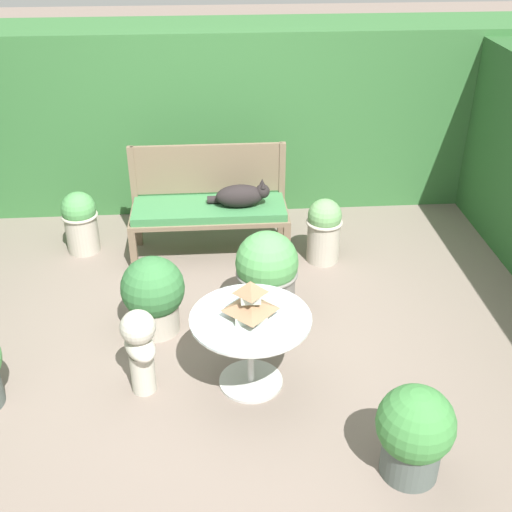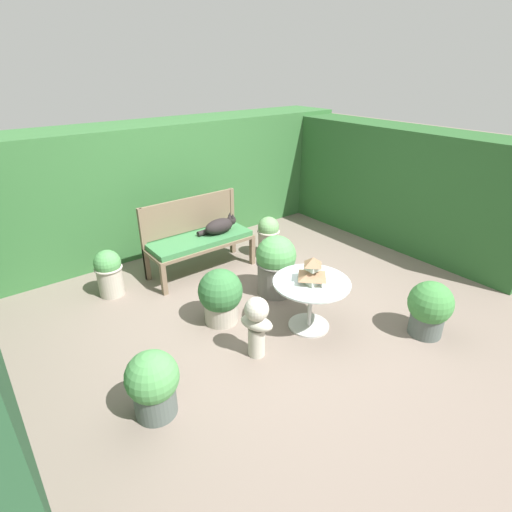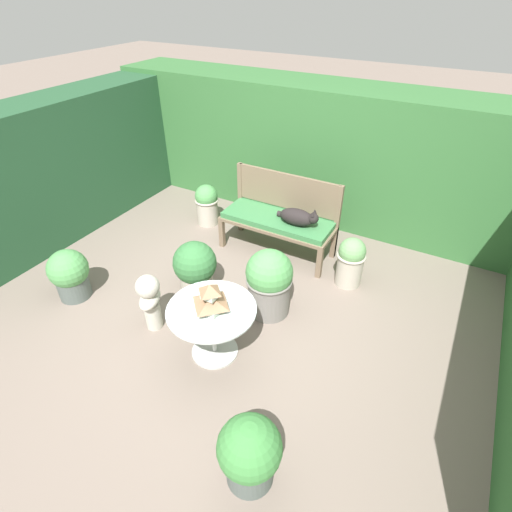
# 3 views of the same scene
# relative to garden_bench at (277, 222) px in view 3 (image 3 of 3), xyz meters

# --- Properties ---
(ground) EXTENTS (30.00, 30.00, 0.00)m
(ground) POSITION_rel_garden_bench_xyz_m (0.09, -1.22, -0.42)
(ground) COLOR #75665B
(foliage_hedge_back) EXTENTS (6.40, 0.91, 1.77)m
(foliage_hedge_back) POSITION_rel_garden_bench_xyz_m (0.09, 1.33, 0.46)
(foliage_hedge_back) COLOR #336633
(foliage_hedge_back) RESTS_ON ground
(foliage_hedge_left) EXTENTS (0.70, 3.69, 1.71)m
(foliage_hedge_left) POSITION_rel_garden_bench_xyz_m (-2.76, -0.97, 0.43)
(foliage_hedge_left) COLOR #234C2D
(foliage_hedge_left) RESTS_ON ground
(garden_bench) EXTENTS (1.39, 0.53, 0.49)m
(garden_bench) POSITION_rel_garden_bench_xyz_m (0.00, 0.00, 0.00)
(garden_bench) COLOR brown
(garden_bench) RESTS_ON ground
(bench_backrest) EXTENTS (1.39, 0.06, 0.96)m
(bench_backrest) POSITION_rel_garden_bench_xyz_m (-0.00, 0.25, 0.26)
(bench_backrest) COLOR brown
(bench_backrest) RESTS_ON ground
(cat) EXTENTS (0.55, 0.22, 0.24)m
(cat) POSITION_rel_garden_bench_xyz_m (0.28, -0.04, 0.17)
(cat) COLOR black
(cat) RESTS_ON garden_bench
(patio_table) EXTENTS (0.79, 0.79, 0.54)m
(patio_table) POSITION_rel_garden_bench_xyz_m (0.25, -1.77, 0.01)
(patio_table) COLOR #B7B7B2
(patio_table) RESTS_ON ground
(pagoda_birdhouse) EXTENTS (0.27, 0.27, 0.27)m
(pagoda_birdhouse) POSITION_rel_garden_bench_xyz_m (0.25, -1.77, 0.24)
(pagoda_birdhouse) COLOR #B2BCA8
(pagoda_birdhouse) RESTS_ON patio_table
(garden_bust) EXTENTS (0.29, 0.37, 0.63)m
(garden_bust) POSITION_rel_garden_bench_xyz_m (-0.47, -1.78, -0.05)
(garden_bust) COLOR #B7B2A3
(garden_bust) RESTS_ON ground
(potted_plant_table_far) EXTENTS (0.42, 0.42, 0.58)m
(potted_plant_table_far) POSITION_rel_garden_bench_xyz_m (-1.54, -1.84, -0.12)
(potted_plant_table_far) COLOR #4C5651
(potted_plant_table_far) RESTS_ON ground
(potted_plant_bench_left) EXTENTS (0.47, 0.47, 0.73)m
(potted_plant_bench_left) POSITION_rel_garden_bench_xyz_m (0.42, -1.01, -0.05)
(potted_plant_bench_left) COLOR slate
(potted_plant_bench_left) RESTS_ON ground
(potted_plant_patio_mid) EXTENTS (0.47, 0.47, 0.61)m
(potted_plant_patio_mid) POSITION_rel_garden_bench_xyz_m (-0.43, -1.11, -0.11)
(potted_plant_patio_mid) COLOR #ADA393
(potted_plant_patio_mid) RESTS_ON ground
(potted_plant_hedge_corner) EXTENTS (0.32, 0.32, 0.59)m
(potted_plant_hedge_corner) POSITION_rel_garden_bench_xyz_m (1.00, -0.18, -0.11)
(potted_plant_hedge_corner) COLOR #ADA393
(potted_plant_hedge_corner) RESTS_ON ground
(potted_plant_path_edge) EXTENTS (0.32, 0.32, 0.58)m
(potted_plant_path_edge) POSITION_rel_garden_bench_xyz_m (-1.16, 0.16, -0.12)
(potted_plant_path_edge) COLOR #ADA393
(potted_plant_path_edge) RESTS_ON ground
(potted_plant_bench_right) EXTENTS (0.44, 0.44, 0.59)m
(potted_plant_bench_right) POSITION_rel_garden_bench_xyz_m (1.10, -2.59, -0.11)
(potted_plant_bench_right) COLOR #4C5651
(potted_plant_bench_right) RESTS_ON ground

